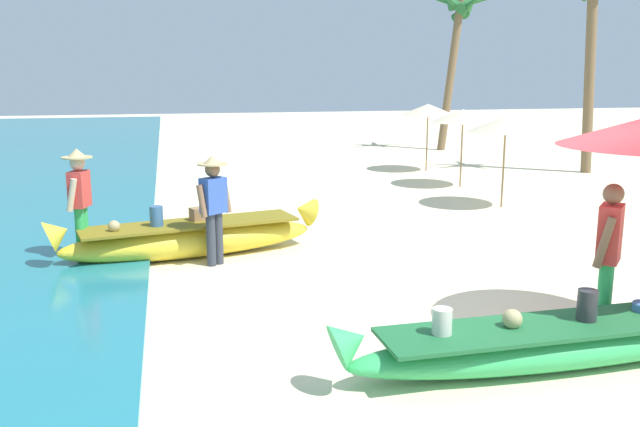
% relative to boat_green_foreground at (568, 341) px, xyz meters
% --- Properties ---
extents(ground_plane, '(80.00, 80.00, 0.00)m').
position_rel_boat_green_foreground_xyz_m(ground_plane, '(-0.23, 1.27, -0.25)').
color(ground_plane, beige).
extents(boat_green_foreground, '(4.87, 0.87, 0.74)m').
position_rel_boat_green_foreground_xyz_m(boat_green_foreground, '(0.00, 0.00, 0.00)').
color(boat_green_foreground, '#38B760').
rests_on(boat_green_foreground, ground).
extents(boat_yellow_midground, '(4.25, 1.61, 0.84)m').
position_rel_boat_green_foreground_xyz_m(boat_yellow_midground, '(-3.46, 4.85, 0.06)').
color(boat_yellow_midground, yellow).
rests_on(boat_yellow_midground, ground).
extents(person_vendor_hatted, '(0.55, 0.47, 1.64)m').
position_rel_boat_green_foreground_xyz_m(person_vendor_hatted, '(-3.13, 4.33, 0.70)').
color(person_vendor_hatted, '#333842').
rests_on(person_vendor_hatted, ground).
extents(person_tourist_customer, '(0.52, 0.54, 1.67)m').
position_rel_boat_green_foreground_xyz_m(person_tourist_customer, '(0.86, 0.68, 0.69)').
color(person_tourist_customer, green).
rests_on(person_tourist_customer, ground).
extents(person_vendor_assistant, '(0.44, 0.58, 1.73)m').
position_rel_boat_green_foreground_xyz_m(person_vendor_assistant, '(-5.05, 4.85, 0.75)').
color(person_vendor_assistant, green).
rests_on(person_vendor_assistant, ground).
extents(parasol_row_0, '(1.60, 1.60, 1.91)m').
position_rel_boat_green_foreground_xyz_m(parasol_row_0, '(3.11, 7.45, 1.50)').
color(parasol_row_0, '#8E6B47').
rests_on(parasol_row_0, ground).
extents(parasol_row_1, '(1.60, 1.60, 1.91)m').
position_rel_boat_green_foreground_xyz_m(parasol_row_1, '(3.34, 10.09, 1.50)').
color(parasol_row_1, '#8E6B47').
rests_on(parasol_row_1, ground).
extents(parasol_row_2, '(1.60, 1.60, 1.91)m').
position_rel_boat_green_foreground_xyz_m(parasol_row_2, '(3.49, 12.81, 1.50)').
color(parasol_row_2, '#8E6B47').
rests_on(parasol_row_2, ground).
extents(palm_tree_tall_inland, '(2.62, 2.44, 5.85)m').
position_rel_boat_green_foreground_xyz_m(palm_tree_tall_inland, '(7.59, 11.55, 4.34)').
color(palm_tree_tall_inland, brown).
rests_on(palm_tree_tall_inland, ground).
extents(palm_tree_leaning_seaward, '(2.75, 2.59, 5.65)m').
position_rel_boat_green_foreground_xyz_m(palm_tree_leaning_seaward, '(6.46, 17.74, 4.24)').
color(palm_tree_leaning_seaward, brown).
rests_on(palm_tree_leaning_seaward, ground).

